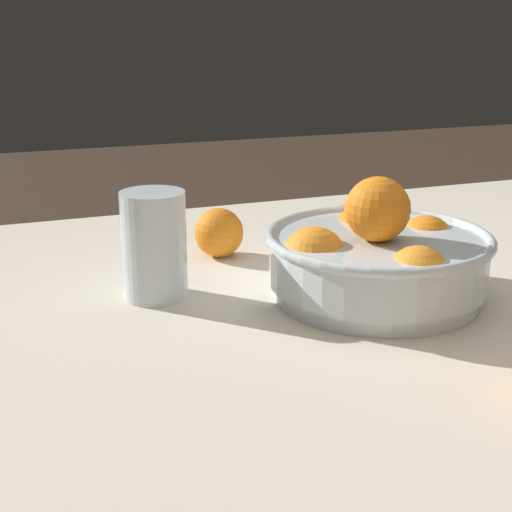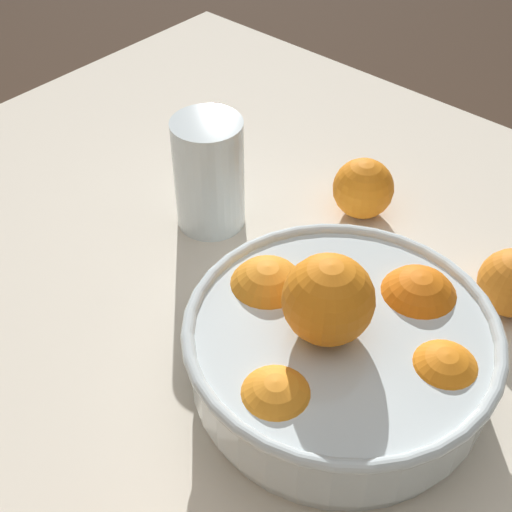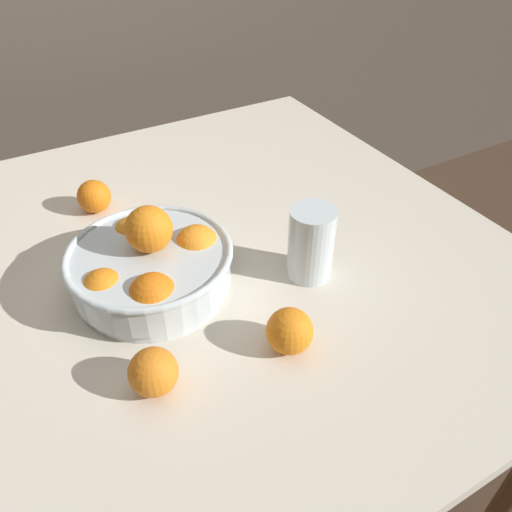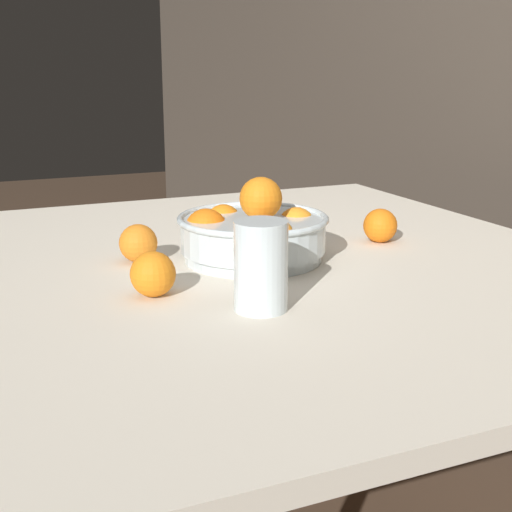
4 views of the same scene
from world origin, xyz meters
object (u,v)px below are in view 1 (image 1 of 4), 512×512
(juice_glass, at_px, (155,250))
(orange_loose_front, at_px, (352,225))
(fruit_bowl, at_px, (376,257))
(orange_loose_aside, at_px, (219,233))

(juice_glass, height_order, orange_loose_front, juice_glass)
(fruit_bowl, bearing_deg, orange_loose_front, -110.08)
(orange_loose_front, bearing_deg, juice_glass, 16.92)
(juice_glass, height_order, orange_loose_aside, juice_glass)
(orange_loose_front, relative_size, orange_loose_aside, 0.98)
(fruit_bowl, xyz_separation_m, orange_loose_aside, (0.13, -0.23, -0.02))
(orange_loose_front, bearing_deg, fruit_bowl, 69.92)
(orange_loose_front, distance_m, orange_loose_aside, 0.21)
(fruit_bowl, distance_m, orange_loose_aside, 0.26)
(fruit_bowl, bearing_deg, juice_glass, -20.71)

